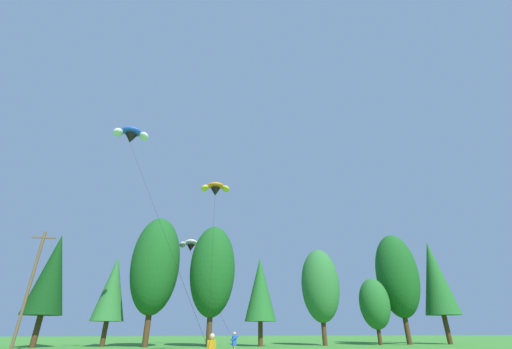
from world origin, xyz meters
TOP-DOWN VIEW (x-y plane):
  - treeline_tree_c at (-19.48, 47.55)m, footprint 4.42×4.42m
  - treeline_tree_d at (-12.43, 48.86)m, footprint 3.92×3.92m
  - treeline_tree_e at (-7.24, 46.45)m, footprint 5.94×5.94m
  - treeline_tree_f at (-0.02, 45.81)m, footprint 5.68×5.68m
  - treeline_tree_g at (6.27, 46.28)m, footprint 3.93×3.93m
  - treeline_tree_h at (14.64, 46.66)m, footprint 5.05×5.05m
  - treeline_tree_i at (22.49, 47.20)m, footprint 4.06×4.06m
  - treeline_tree_j at (27.06, 47.75)m, footprint 5.84×5.84m
  - treeline_tree_k at (33.24, 47.75)m, footprint 4.73×4.73m
  - utility_pole at (-17.35, 38.09)m, footprint 2.20×0.26m
  - kite_flyer_mid at (0.97, 27.87)m, footprint 0.57×0.60m
  - parafoil_kite_high_orange at (-0.80, 31.76)m, footprint 2.92×14.07m
  - parafoil_kite_mid_white at (-3.13, 49.55)m, footprint 5.47×22.44m
  - parafoil_kite_far_blue_white at (-10.20, 34.80)m, footprint 10.93×17.36m

SIDE VIEW (x-z plane):
  - kite_flyer_mid at x=0.97m, z-range 0.15..1.84m
  - treeline_tree_i at x=22.49m, z-range 0.88..9.25m
  - utility_pole at x=-17.35m, z-range 0.27..11.00m
  - treeline_tree_d at x=-12.43m, z-range 1.33..11.89m
  - treeline_tree_g at x=6.27m, z-range 1.34..11.91m
  - treeline_tree_h at x=14.64m, z-range 1.27..13.28m
  - treeline_tree_c at x=-19.48m, z-range 1.62..14.45m
  - treeline_tree_f at x=-0.02m, z-range 1.52..15.88m
  - treeline_tree_k at x=33.24m, z-range 1.80..16.01m
  - treeline_tree_j at x=27.06m, z-range 1.58..16.56m
  - treeline_tree_e at x=-7.24m, z-range 1.62..16.96m
  - parafoil_kite_mid_white at x=-3.13m, z-range 6.69..18.62m
  - parafoil_kite_high_orange at x=-0.80m, z-range 7.27..20.77m
  - parafoil_kite_far_blue_white at x=-10.20m, z-range 10.62..31.45m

